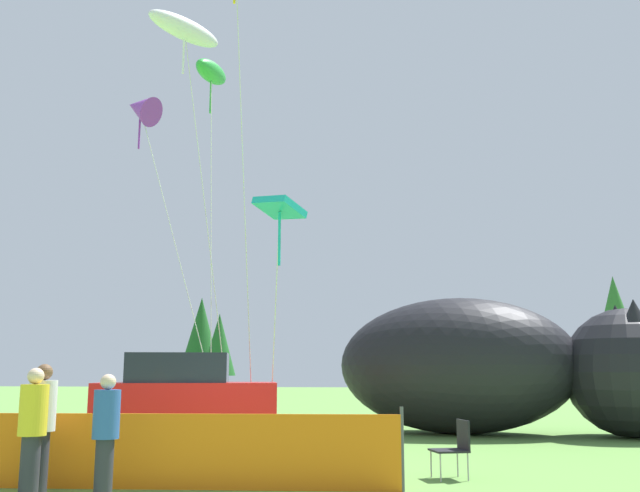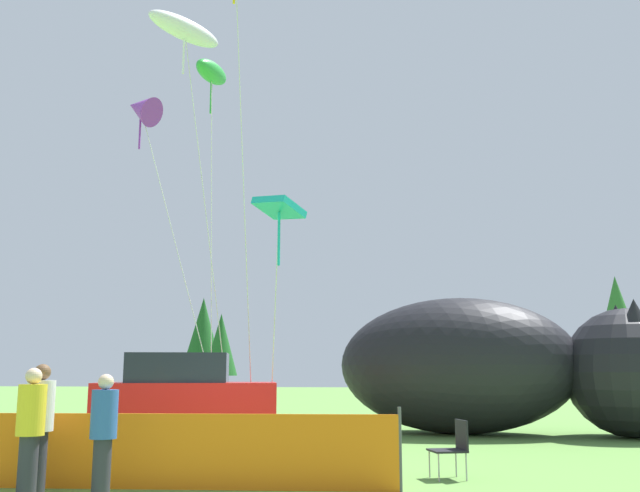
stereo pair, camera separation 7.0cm
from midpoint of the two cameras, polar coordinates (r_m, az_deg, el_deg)
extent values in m
plane|color=#609342|center=(13.84, -6.56, -16.71)|extent=(120.00, 120.00, 0.00)
cube|color=red|center=(17.22, -10.50, -12.56)|extent=(4.41, 2.64, 1.13)
cube|color=#1E232D|center=(17.22, -11.10, -9.54)|extent=(2.57, 2.09, 0.68)
cylinder|color=black|center=(18.05, -6.13, -14.19)|extent=(0.63, 0.37, 0.59)
cylinder|color=black|center=(16.31, -6.24, -14.64)|extent=(0.63, 0.37, 0.59)
cylinder|color=black|center=(18.27, -14.40, -13.89)|extent=(0.63, 0.37, 0.59)
cylinder|color=black|center=(16.56, -15.39, -14.29)|extent=(0.63, 0.37, 0.59)
cube|color=black|center=(11.63, 10.32, -15.81)|extent=(0.65, 0.65, 0.03)
cube|color=black|center=(11.70, 11.44, -14.61)|extent=(0.18, 0.48, 0.46)
cylinder|color=#A5A5AD|center=(11.38, 9.66, -17.04)|extent=(0.02, 0.02, 0.42)
cylinder|color=#A5A5AD|center=(11.79, 8.93, -16.81)|extent=(0.02, 0.02, 0.42)
cylinder|color=#A5A5AD|center=(11.53, 11.81, -16.88)|extent=(0.02, 0.02, 0.42)
cylinder|color=#A5A5AD|center=(11.94, 11.00, -16.66)|extent=(0.02, 0.02, 0.42)
ellipsoid|color=black|center=(19.63, 11.09, -9.34)|extent=(6.71, 4.29, 3.59)
ellipsoid|color=white|center=(19.64, 11.17, -11.69)|extent=(4.34, 3.14, 1.61)
sphere|color=black|center=(19.84, 23.60, -9.23)|extent=(3.23, 3.23, 3.23)
cone|color=black|center=(20.65, 22.74, -5.69)|extent=(0.90, 0.90, 0.97)
cone|color=black|center=(19.10, 23.98, -5.32)|extent=(0.90, 0.90, 0.97)
cube|color=orange|center=(10.80, -13.78, -15.65)|extent=(7.25, 0.57, 1.04)
cylinder|color=#4C4C51|center=(10.35, 6.63, -15.83)|extent=(0.05, 0.05, 1.14)
cylinder|color=#2D2D38|center=(10.84, -21.55, -15.80)|extent=(0.26, 0.26, 0.83)
cylinder|color=silver|center=(10.78, -21.29, -11.81)|extent=(0.38, 0.38, 0.69)
sphere|color=brown|center=(10.77, -21.13, -9.39)|extent=(0.22, 0.22, 0.22)
cylinder|color=#2D2D38|center=(10.48, -22.17, -16.06)|extent=(0.25, 0.25, 0.80)
cylinder|color=yellow|center=(10.42, -21.90, -12.06)|extent=(0.37, 0.37, 0.67)
sphere|color=beige|center=(10.40, -21.74, -9.64)|extent=(0.22, 0.22, 0.22)
cylinder|color=#2D2D38|center=(10.16, -16.88, -16.68)|extent=(0.24, 0.24, 0.76)
cylinder|color=#2D59A5|center=(10.10, -16.68, -12.76)|extent=(0.35, 0.35, 0.63)
sphere|color=beige|center=(10.08, -16.56, -10.38)|extent=(0.21, 0.21, 0.21)
cylinder|color=silver|center=(20.26, -8.59, 0.46)|extent=(0.62, 1.12, 10.54)
ellipsoid|color=green|center=(22.38, -8.57, 13.58)|extent=(0.77, 2.20, 0.96)
cylinder|color=green|center=(22.11, -8.62, 11.91)|extent=(0.06, 0.06, 1.20)
cylinder|color=silver|center=(19.91, -8.87, 1.31)|extent=(1.10, 1.94, 10.99)
ellipsoid|color=white|center=(20.98, -10.68, 16.67)|extent=(1.87, 2.26, 0.77)
cylinder|color=white|center=(20.68, -10.75, 14.93)|extent=(0.06, 0.06, 1.20)
cylinder|color=silver|center=(21.61, -11.02, -1.32)|extent=(2.75, 0.45, 9.64)
cone|color=purple|center=(23.09, -14.05, 10.61)|extent=(1.49, 1.28, 1.25)
cylinder|color=purple|center=(22.85, -14.12, 8.97)|extent=(0.06, 0.06, 1.20)
cylinder|color=silver|center=(16.50, -3.55, -6.58)|extent=(0.58, 1.95, 5.23)
cube|color=#19B2B2|center=(15.88, -3.16, 3.08)|extent=(1.20, 1.22, 0.45)
cylinder|color=#19B2B2|center=(15.73, -3.18, 0.60)|extent=(0.06, 0.06, 1.20)
cylinder|color=silver|center=(17.37, -5.99, 3.93)|extent=(0.18, 2.14, 11.60)
cylinder|color=brown|center=(49.32, 23.06, -10.03)|extent=(0.58, 0.58, 1.83)
cone|color=#2D6B2D|center=(49.41, 22.76, -5.59)|extent=(3.21, 3.21, 5.85)
cylinder|color=brown|center=(54.82, -9.42, -10.66)|extent=(0.54, 0.54, 1.70)
cone|color=#1E5623|center=(54.89, -9.31, -6.93)|extent=(2.99, 2.99, 5.45)
cylinder|color=brown|center=(49.97, -7.98, -10.99)|extent=(0.42, 0.42, 1.33)
cone|color=#1E5623|center=(49.99, -7.90, -7.80)|extent=(2.33, 2.33, 4.24)
camera|label=1|loc=(0.04, -89.89, -0.02)|focal=40.00mm
camera|label=2|loc=(0.04, 90.11, 0.02)|focal=40.00mm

